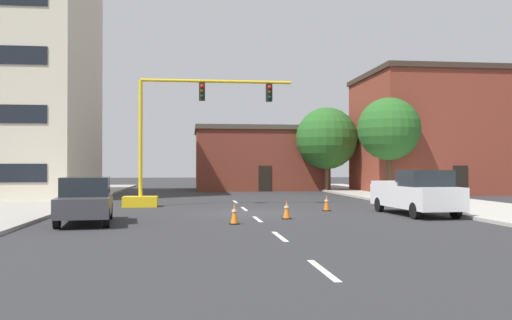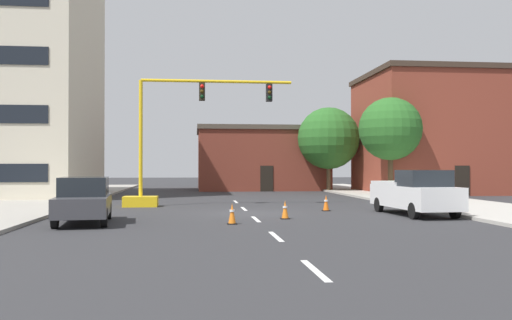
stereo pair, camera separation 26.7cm
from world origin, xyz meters
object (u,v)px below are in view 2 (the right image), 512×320
Objects in this scene: tree_right_far at (329,138)px; tree_right_mid at (390,129)px; traffic_cone_roadside_a at (232,214)px; traffic_cone_roadside_c at (285,210)px; sedan_dark_gray_near_left at (84,200)px; traffic_signal_gantry at (163,165)px; pickup_truck_white at (415,193)px; traffic_cone_roadside_b at (326,203)px.

tree_right_mid is at bearing -74.42° from tree_right_far.
traffic_cone_roadside_c is at bearing 37.82° from traffic_cone_roadside_a.
traffic_cone_roadside_a is (-12.22, -16.74, -4.37)m from tree_right_mid.
sedan_dark_gray_near_left is (-17.75, -15.83, -3.86)m from tree_right_mid.
sedan_dark_gray_near_left is at bearing -173.72° from traffic_cone_roadside_c.
traffic_signal_gantry is 1.30× the size of tree_right_mid.
traffic_signal_gantry is 1.93× the size of sedan_dark_gray_near_left.
pickup_truck_white is at bearing -94.19° from tree_right_far.
sedan_dark_gray_near_left is at bearing -122.47° from tree_right_far.
pickup_truck_white is (11.34, -6.52, -1.27)m from traffic_signal_gantry.
tree_right_mid is 14.09m from traffic_cone_roadside_b.
sedan_dark_gray_near_left is (-2.44, -8.49, -1.35)m from traffic_signal_gantry.
tree_right_mid reaches higher than traffic_cone_roadside_c.
pickup_truck_white is 13.92m from sedan_dark_gray_near_left.
tree_right_mid is 8.93× the size of traffic_cone_roadside_a.
traffic_signal_gantry reaches higher than traffic_cone_roadside_a.
pickup_truck_white is (-1.63, -22.25, -3.54)m from tree_right_far.
traffic_cone_roadside_c is (2.28, 1.77, -0.01)m from traffic_cone_roadside_a.
traffic_cone_roadside_c is (5.37, -7.63, -1.87)m from traffic_signal_gantry.
traffic_cone_roadside_b is at bearing 23.86° from sedan_dark_gray_near_left.
tree_right_far is 28.94m from sedan_dark_gray_near_left.
traffic_cone_roadside_b is at bearing 55.12° from traffic_cone_roadside_c.
tree_right_far reaches higher than traffic_signal_gantry.
tree_right_far reaches higher than traffic_cone_roadside_a.
traffic_cone_roadside_c is at bearing -123.58° from tree_right_mid.
pickup_truck_white is 6.10m from traffic_cone_roadside_c.
traffic_signal_gantry is 11.58× the size of traffic_cone_roadside_b.
traffic_signal_gantry is 9.52m from traffic_cone_roadside_c.
traffic_cone_roadside_a is at bearing -126.13° from tree_right_mid.
tree_right_mid is at bearing 56.42° from traffic_cone_roadside_c.
traffic_cone_roadside_c is at bearing -54.87° from traffic_signal_gantry.
traffic_cone_roadside_c is at bearing -124.88° from traffic_cone_roadside_b.
traffic_cone_roadside_c is (7.81, 0.86, -0.51)m from sedan_dark_gray_near_left.
traffic_cone_roadside_b is at bearing 141.79° from pickup_truck_white.
tree_right_mid reaches higher than sedan_dark_gray_near_left.
sedan_dark_gray_near_left is 5.98× the size of traffic_cone_roadside_a.
traffic_cone_roadside_a is at bearing -9.39° from sedan_dark_gray_near_left.
tree_right_mid is at bearing 56.86° from traffic_cone_roadside_b.
traffic_cone_roadside_a is at bearing -111.46° from tree_right_far.
traffic_signal_gantry is 17.16m from tree_right_mid.
traffic_signal_gantry is 10.07m from traffic_cone_roadside_a.
sedan_dark_gray_near_left is 5.99× the size of traffic_cone_roadside_b.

